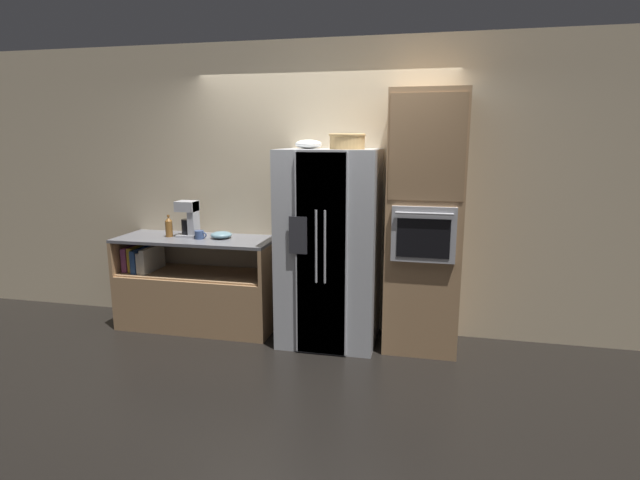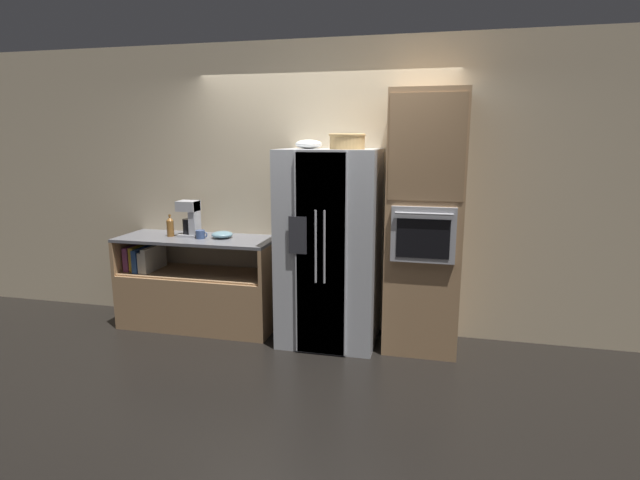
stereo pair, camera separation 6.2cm
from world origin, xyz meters
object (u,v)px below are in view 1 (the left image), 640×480
object	(u,v)px
fruit_bowl	(308,144)
mug	(200,235)
mixing_bowl	(221,235)
wall_oven	(424,224)
coffee_maker	(189,217)
refrigerator	(329,248)
bottle_tall	(169,227)
wicker_basket	(347,141)

from	to	relation	value
fruit_bowl	mug	distance (m)	1.41
mixing_bowl	wall_oven	bearing A→B (deg)	-1.10
coffee_maker	mixing_bowl	bearing A→B (deg)	-0.96
refrigerator	bottle_tall	world-z (taller)	refrigerator
refrigerator	bottle_tall	xyz separation A→B (m)	(-1.65, 0.06, 0.12)
fruit_bowl	bottle_tall	xyz separation A→B (m)	(-1.45, 0.05, -0.82)
fruit_bowl	coffee_maker	world-z (taller)	fruit_bowl
wicker_basket	coffee_maker	distance (m)	1.78
mug	mixing_bowl	size ratio (longest dim) A/B	0.58
mug	coffee_maker	xyz separation A→B (m)	(-0.14, 0.08, 0.16)
wall_oven	fruit_bowl	size ratio (longest dim) A/B	9.58
refrigerator	fruit_bowl	size ratio (longest dim) A/B	7.51
fruit_bowl	coffee_maker	distance (m)	1.44
mixing_bowl	coffee_maker	bearing A→B (deg)	179.04
refrigerator	mixing_bowl	xyz separation A→B (m)	(-1.11, 0.10, 0.06)
refrigerator	wicker_basket	xyz separation A→B (m)	(0.17, -0.06, 0.97)
wicker_basket	mixing_bowl	world-z (taller)	wicker_basket
bottle_tall	wall_oven	bearing A→B (deg)	0.09
wall_oven	wicker_basket	xyz separation A→B (m)	(-0.68, -0.12, 0.72)
bottle_tall	coffee_maker	bearing A→B (deg)	12.99
fruit_bowl	mixing_bowl	bearing A→B (deg)	174.18
mixing_bowl	bottle_tall	bearing A→B (deg)	-175.58
bottle_tall	mug	size ratio (longest dim) A/B	1.82
bottle_tall	mug	xyz separation A→B (m)	(0.35, -0.03, -0.06)
wall_oven	fruit_bowl	world-z (taller)	wall_oven
refrigerator	wall_oven	bearing A→B (deg)	4.05
bottle_tall	refrigerator	bearing A→B (deg)	-1.95
wicker_basket	fruit_bowl	size ratio (longest dim) A/B	1.34
mug	bottle_tall	bearing A→B (deg)	174.24
mixing_bowl	wicker_basket	bearing A→B (deg)	-7.07
wall_oven	bottle_tall	size ratio (longest dim) A/B	10.38
bottle_tall	coffee_maker	distance (m)	0.23
wall_oven	coffee_maker	xyz separation A→B (m)	(-2.29, 0.04, -0.03)
bottle_tall	mug	distance (m)	0.35
refrigerator	mug	world-z (taller)	refrigerator
wicker_basket	coffee_maker	size ratio (longest dim) A/B	0.90
mug	mixing_bowl	xyz separation A→B (m)	(0.19, 0.08, -0.01)
bottle_tall	mixing_bowl	xyz separation A→B (m)	(0.54, 0.04, -0.07)
wicker_basket	mug	world-z (taller)	wicker_basket
wicker_basket	fruit_bowl	bearing A→B (deg)	169.78
wicker_basket	wall_oven	bearing A→B (deg)	10.04
wall_oven	bottle_tall	distance (m)	2.50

